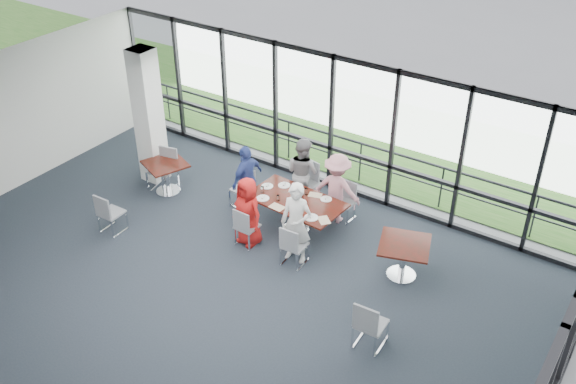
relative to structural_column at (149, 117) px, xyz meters
The scene contains 38 objects.
floor 4.96m from the structural_column, 39.81° to the right, with size 12.00×10.00×0.02m, color #212730.
ceiling 4.95m from the structural_column, 39.81° to the right, with size 12.00×10.00×0.04m, color silver.
curtain_wall_back 4.12m from the structural_column, 29.05° to the left, with size 12.00×0.10×3.20m, color white.
structural_column is the anchor object (origin of this frame).
apron 8.04m from the structural_column, 62.78° to the left, with size 80.00×70.00×0.02m, color gray.
grass_strip 6.36m from the structural_column, 54.25° to the left, with size 80.00×5.00×0.01m, color #1F5517.
guard_rail 4.57m from the structural_column, 35.84° to the left, with size 0.06×0.06×12.00m, color #2D2D33.
main_table 4.06m from the structural_column, ahead, with size 2.03×1.20×0.75m.
side_table_left 1.21m from the structural_column, 24.44° to the right, with size 1.12×1.12×0.75m.
side_table_right 6.50m from the structural_column, ahead, with size 1.17×1.17×0.75m.
diner_near_left 3.57m from the structural_column, 13.46° to the right, with size 0.73×0.47×1.49m, color red.
diner_near_right 4.59m from the structural_column, ahead, with size 0.62×0.46×1.71m, color silver.
diner_far_left 3.73m from the structural_column, 15.80° to the left, with size 0.79×0.49×1.62m, color gray.
diner_far_right 4.60m from the structural_column, 11.07° to the left, with size 1.02×0.53×1.58m, color #CC828D.
diner_end 2.76m from the structural_column, ahead, with size 0.92×0.50×1.56m, color #2E408A.
chair_main_nl 3.69m from the structural_column, 14.45° to the right, with size 0.42×0.42×0.85m, color gray, non-canonical shape.
chair_main_nr 4.76m from the structural_column, 10.90° to the right, with size 0.43×0.43×0.87m, color gray, non-canonical shape.
chair_main_fl 3.92m from the structural_column, 17.40° to the left, with size 0.46×0.46×0.93m, color gray, non-canonical shape.
chair_main_fr 4.83m from the structural_column, 12.43° to the left, with size 0.40×0.40×0.82m, color gray, non-canonical shape.
chair_main_end 2.72m from the structural_column, ahead, with size 0.41×0.41×0.85m, color gray, non-canonical shape.
chair_spare_la 2.50m from the structural_column, 69.33° to the right, with size 0.44×0.44×0.90m, color gray, non-canonical shape.
chair_spare_lb 1.24m from the structural_column, 27.85° to the right, with size 0.48×0.48×0.98m, color gray, non-canonical shape.
chair_spare_r 7.14m from the structural_column, 16.39° to the right, with size 0.46×0.46×0.95m, color gray, non-canonical shape.
plate_nl 3.46m from the structural_column, ahead, with size 0.27×0.27×0.01m, color white.
plate_nr 4.62m from the structural_column, ahead, with size 0.28×0.28×0.01m, color white.
plate_fl 3.55m from the structural_column, ahead, with size 0.26×0.26×0.01m, color white.
plate_fr 4.54m from the structural_column, ahead, with size 0.24×0.24×0.01m, color white.
plate_end 3.26m from the structural_column, ahead, with size 0.25×0.25×0.01m, color white.
tumbler_a 3.73m from the structural_column, ahead, with size 0.06×0.06×0.13m, color white.
tumbler_b 4.33m from the structural_column, ahead, with size 0.07×0.07×0.15m, color white.
tumbler_c 4.08m from the structural_column, ahead, with size 0.07×0.07×0.14m, color white.
tumbler_d 3.29m from the structural_column, ahead, with size 0.07×0.07×0.14m, color white.
menu_a 3.87m from the structural_column, ahead, with size 0.30×0.21×0.00m, color silver.
menu_b 4.87m from the structural_column, ahead, with size 0.29×0.21×0.00m, color silver.
menu_c 4.27m from the structural_column, ahead, with size 0.27×0.19×0.00m, color silver.
condiment_caddy 4.04m from the structural_column, ahead, with size 0.10×0.07×0.04m, color black.
ketchup_bottle 3.99m from the structural_column, ahead, with size 0.06×0.06×0.18m, color maroon.
green_bottle 4.07m from the structural_column, ahead, with size 0.05×0.05×0.20m, color #17701F.
Camera 1 is at (6.31, -6.13, 7.93)m, focal length 40.00 mm.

